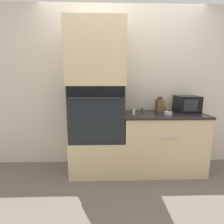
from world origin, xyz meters
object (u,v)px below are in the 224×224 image
(wall_oven, at_px, (97,112))
(condiment_jar_near, at_px, (167,108))
(microwave, at_px, (187,104))
(knife_block, at_px, (160,106))
(condiment_jar_far, at_px, (142,109))
(bowl, at_px, (168,113))
(condiment_jar_mid, at_px, (133,111))

(wall_oven, relative_size, condiment_jar_near, 6.98)
(microwave, bearing_deg, condiment_jar_near, 158.62)
(knife_block, distance_m, condiment_jar_far, 0.27)
(knife_block, height_order, bowl, knife_block)
(knife_block, relative_size, condiment_jar_near, 2.10)
(condiment_jar_mid, relative_size, condiment_jar_far, 1.47)
(wall_oven, height_order, microwave, wall_oven)
(microwave, relative_size, condiment_jar_far, 5.14)
(condiment_jar_mid, bearing_deg, knife_block, 23.64)
(condiment_jar_mid, distance_m, condiment_jar_far, 0.35)
(microwave, height_order, condiment_jar_far, microwave)
(knife_block, relative_size, condiment_jar_mid, 2.40)
(condiment_jar_near, distance_m, condiment_jar_mid, 0.65)
(condiment_jar_near, bearing_deg, microwave, -21.38)
(bowl, distance_m, condiment_jar_far, 0.43)
(bowl, relative_size, condiment_jar_near, 1.04)
(condiment_jar_mid, bearing_deg, bowl, -1.39)
(wall_oven, xyz_separation_m, bowl, (1.01, -0.09, 0.00))
(microwave, bearing_deg, condiment_jar_far, 170.51)
(knife_block, height_order, condiment_jar_far, knife_block)
(knife_block, bearing_deg, wall_oven, -173.57)
(condiment_jar_far, bearing_deg, condiment_jar_near, -1.24)
(bowl, bearing_deg, condiment_jar_near, 72.74)
(condiment_jar_mid, height_order, condiment_jar_far, condiment_jar_mid)
(microwave, distance_m, bowl, 0.41)
(bowl, bearing_deg, knife_block, 107.83)
(bowl, xyz_separation_m, condiment_jar_near, (0.09, 0.29, 0.03))
(condiment_jar_mid, bearing_deg, wall_oven, 170.94)
(wall_oven, distance_m, condiment_jar_far, 0.73)
(bowl, bearing_deg, wall_oven, 174.68)
(wall_oven, relative_size, microwave, 2.29)
(microwave, bearing_deg, knife_block, 178.91)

